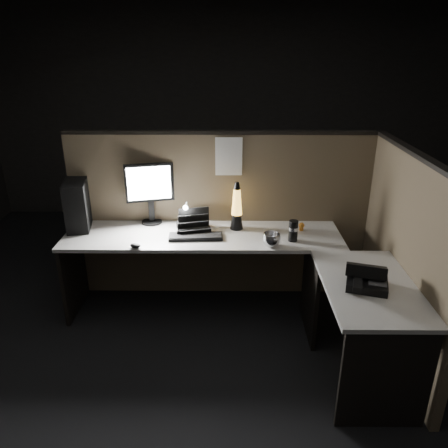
{
  "coord_description": "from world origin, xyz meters",
  "views": [
    {
      "loc": [
        0.06,
        -2.72,
        2.21
      ],
      "look_at": [
        0.03,
        0.35,
        0.93
      ],
      "focal_mm": 35.0,
      "sensor_mm": 36.0,
      "label": 1
    }
  ],
  "objects_px": {
    "desk_phone": "(366,278)",
    "pc_tower": "(78,204)",
    "lava_lamp": "(237,210)",
    "monitor": "(150,188)",
    "keyboard": "(196,237)"
  },
  "relations": [
    {
      "from": "keyboard",
      "to": "desk_phone",
      "type": "height_order",
      "value": "desk_phone"
    },
    {
      "from": "monitor",
      "to": "keyboard",
      "type": "relative_size",
      "value": 1.22
    },
    {
      "from": "pc_tower",
      "to": "monitor",
      "type": "relative_size",
      "value": 0.77
    },
    {
      "from": "monitor",
      "to": "lava_lamp",
      "type": "xyz_separation_m",
      "value": [
        0.75,
        -0.14,
        -0.15
      ]
    },
    {
      "from": "monitor",
      "to": "lava_lamp",
      "type": "bearing_deg",
      "value": -23.72
    },
    {
      "from": "keyboard",
      "to": "lava_lamp",
      "type": "bearing_deg",
      "value": 27.65
    },
    {
      "from": "keyboard",
      "to": "lava_lamp",
      "type": "relative_size",
      "value": 1.06
    },
    {
      "from": "pc_tower",
      "to": "lava_lamp",
      "type": "height_order",
      "value": "lava_lamp"
    },
    {
      "from": "desk_phone",
      "to": "pc_tower",
      "type": "bearing_deg",
      "value": 172.4
    },
    {
      "from": "monitor",
      "to": "desk_phone",
      "type": "bearing_deg",
      "value": -48.07
    },
    {
      "from": "keyboard",
      "to": "desk_phone",
      "type": "bearing_deg",
      "value": -35.54
    },
    {
      "from": "pc_tower",
      "to": "desk_phone",
      "type": "height_order",
      "value": "pc_tower"
    },
    {
      "from": "desk_phone",
      "to": "keyboard",
      "type": "bearing_deg",
      "value": 163.77
    },
    {
      "from": "keyboard",
      "to": "lava_lamp",
      "type": "xyz_separation_m",
      "value": [
        0.34,
        0.2,
        0.16
      ]
    },
    {
      "from": "monitor",
      "to": "keyboard",
      "type": "bearing_deg",
      "value": -52.43
    }
  ]
}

